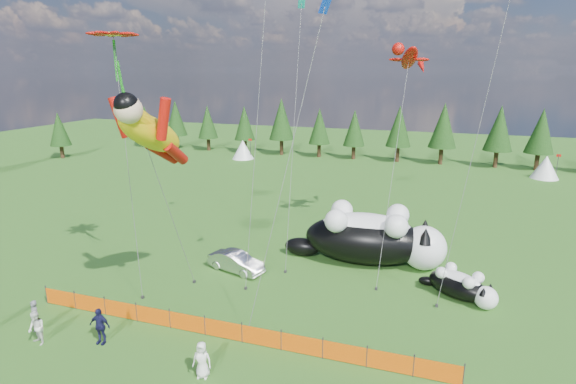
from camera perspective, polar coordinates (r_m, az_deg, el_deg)
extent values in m
plane|color=#0F390A|center=(25.72, -5.12, -14.56)|extent=(160.00, 160.00, 0.00)
cylinder|color=#262626|center=(29.25, -28.32, -11.38)|extent=(0.06, 0.06, 1.10)
cylinder|color=#262626|center=(27.92, -25.42, -12.28)|extent=(0.06, 0.06, 1.10)
cylinder|color=#262626|center=(26.66, -22.21, -13.23)|extent=(0.06, 0.06, 1.10)
cylinder|color=#262626|center=(25.50, -18.67, -14.23)|extent=(0.06, 0.06, 1.10)
cylinder|color=#262626|center=(24.45, -14.77, -15.25)|extent=(0.06, 0.06, 1.10)
cylinder|color=#262626|center=(23.53, -10.50, -16.29)|extent=(0.06, 0.06, 1.10)
cylinder|color=#262626|center=(22.74, -5.86, -17.30)|extent=(0.06, 0.06, 1.10)
cylinder|color=#262626|center=(22.10, -0.87, -18.27)|extent=(0.06, 0.06, 1.10)
cylinder|color=#262626|center=(21.64, 4.43, -19.14)|extent=(0.06, 0.06, 1.10)
cylinder|color=#262626|center=(21.35, 9.97, -19.88)|extent=(0.06, 0.06, 1.10)
cylinder|color=#262626|center=(21.24, 15.67, -20.45)|extent=(0.06, 0.06, 1.10)
cylinder|color=#262626|center=(21.33, 21.40, -20.84)|extent=(0.06, 0.06, 1.10)
cube|color=#E95404|center=(28.60, -26.90, -11.91)|extent=(2.00, 0.04, 0.90)
cube|color=#E95404|center=(27.30, -23.84, -12.84)|extent=(2.00, 0.04, 0.90)
cube|color=#E95404|center=(26.09, -20.47, -13.82)|extent=(2.00, 0.04, 0.90)
cube|color=#E95404|center=(24.99, -16.75, -14.84)|extent=(2.00, 0.04, 0.90)
cube|color=#E95404|center=(24.00, -12.67, -15.87)|extent=(2.00, 0.04, 0.90)
cube|color=#E95404|center=(23.14, -8.22, -16.90)|extent=(2.00, 0.04, 0.90)
cube|color=#E95404|center=(22.43, -3.41, -17.90)|extent=(2.00, 0.04, 0.90)
cube|color=#E95404|center=(21.88, 1.74, -18.82)|extent=(2.00, 0.04, 0.90)
cube|color=#E95404|center=(21.50, 7.17, -19.64)|extent=(2.00, 0.04, 0.90)
cube|color=#E95404|center=(21.30, 12.80, -20.30)|extent=(2.00, 0.04, 0.90)
cube|color=#E95404|center=(21.29, 18.53, -20.78)|extent=(2.00, 0.04, 0.90)
ellipsoid|color=black|center=(31.05, 9.77, -5.97)|extent=(8.41, 4.23, 3.29)
ellipsoid|color=white|center=(30.76, 9.84, -4.54)|extent=(6.34, 3.04, 2.01)
sphere|color=white|center=(31.03, 16.87, -6.80)|extent=(2.93, 2.93, 2.93)
sphere|color=#FD627E|center=(31.10, 19.17, -6.95)|extent=(0.41, 0.41, 0.41)
ellipsoid|color=black|center=(32.09, 1.82, -6.96)|extent=(2.62, 1.40, 1.28)
cone|color=black|center=(29.79, 17.06, -5.33)|extent=(1.02, 1.02, 1.02)
cone|color=black|center=(31.45, 17.01, -4.24)|extent=(1.02, 1.02, 1.02)
sphere|color=white|center=(31.55, 13.76, -2.85)|extent=(1.54, 1.54, 1.54)
sphere|color=white|center=(29.29, 13.58, -4.25)|extent=(1.54, 1.54, 1.54)
sphere|color=white|center=(31.86, 6.85, -2.34)|extent=(1.54, 1.54, 1.54)
sphere|color=white|center=(29.62, 6.13, -3.68)|extent=(1.54, 1.54, 1.54)
ellipsoid|color=black|center=(28.22, 20.75, -11.06)|extent=(3.97, 3.34, 1.45)
ellipsoid|color=white|center=(28.07, 20.82, -10.39)|extent=(2.96, 2.46, 0.89)
sphere|color=white|center=(27.60, 23.83, -12.19)|extent=(1.29, 1.29, 1.29)
sphere|color=#FD627E|center=(27.40, 24.87, -12.52)|extent=(0.18, 0.18, 0.18)
ellipsoid|color=black|center=(29.27, 17.34, -10.74)|extent=(1.25, 1.07, 0.56)
cone|color=black|center=(27.06, 23.58, -11.51)|extent=(0.45, 0.45, 0.45)
cone|color=black|center=(27.70, 24.31, -10.96)|extent=(0.45, 0.45, 0.45)
sphere|color=white|center=(28.01, 23.01, -9.95)|extent=(0.68, 0.68, 0.68)
sphere|color=white|center=(27.15, 21.97, -10.65)|extent=(0.68, 0.68, 0.68)
sphere|color=white|center=(28.71, 20.00, -9.02)|extent=(0.68, 0.68, 0.68)
sphere|color=white|center=(27.87, 18.89, -9.67)|extent=(0.68, 0.68, 0.68)
imported|color=#B7B7BC|center=(29.86, -6.60, -8.80)|extent=(4.13, 2.36, 1.29)
imported|color=slate|center=(26.41, -29.48, -13.64)|extent=(0.73, 0.59, 1.73)
imported|color=white|center=(25.37, -29.31, -14.87)|extent=(0.93, 0.72, 1.70)
imported|color=#16163D|center=(24.15, -22.79, -15.41)|extent=(1.12, 0.64, 1.84)
imported|color=white|center=(20.71, -10.87, -20.20)|extent=(0.90, 0.67, 1.66)
cylinder|color=#595959|center=(25.66, -14.14, -2.90)|extent=(0.03, 0.03, 10.29)
cube|color=#262626|center=(28.96, -11.82, -11.07)|extent=(0.15, 0.15, 0.16)
cylinder|color=#595959|center=(30.11, 13.33, 3.51)|extent=(0.03, 0.03, 16.20)
cube|color=#262626|center=(28.04, 11.14, -11.95)|extent=(0.15, 0.15, 0.16)
cylinder|color=#595959|center=(26.21, -19.60, 2.46)|extent=(0.03, 0.03, 14.50)
cube|color=#262626|center=(27.91, -17.98, -12.58)|extent=(0.15, 0.15, 0.16)
cube|color=#1B971D|center=(26.43, -20.82, 13.02)|extent=(0.19, 0.19, 4.21)
cylinder|color=#595959|center=(27.14, -3.99, 8.29)|extent=(0.03, 0.03, 19.33)
cube|color=#262626|center=(27.70, -5.39, -12.07)|extent=(0.15, 0.15, 0.16)
cylinder|color=#595959|center=(26.32, 24.35, 12.88)|extent=(0.03, 0.03, 24.89)
cube|color=#262626|center=(27.07, 18.37, -13.53)|extent=(0.15, 0.15, 0.16)
cylinder|color=#595959|center=(21.15, -0.47, 1.85)|extent=(0.03, 0.03, 15.97)
cube|color=#262626|center=(23.40, -5.20, -17.62)|extent=(0.15, 0.15, 0.16)
cylinder|color=#595959|center=(31.48, 0.76, 8.07)|extent=(0.03, 0.03, 19.52)
cube|color=#262626|center=(29.66, -0.34, -10.07)|extent=(0.15, 0.15, 0.16)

